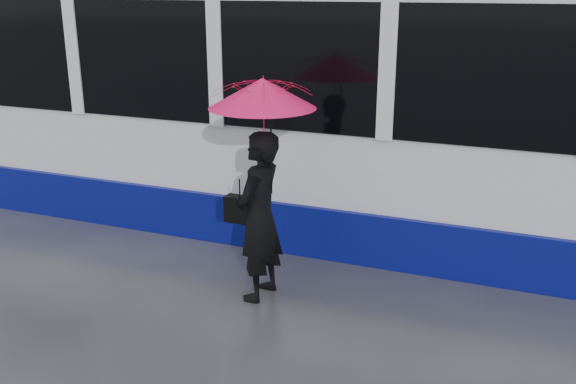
% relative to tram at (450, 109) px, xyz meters
% --- Properties ---
extents(ground, '(90.00, 90.00, 0.00)m').
position_rel_tram_xyz_m(ground, '(-0.99, -2.50, -1.64)').
color(ground, '#2D2D32').
rests_on(ground, ground).
extents(rails, '(34.00, 1.51, 0.02)m').
position_rel_tram_xyz_m(rails, '(-0.99, -0.00, -1.63)').
color(rails, '#3F3D38').
rests_on(rails, ground).
extents(tram, '(26.00, 2.56, 3.35)m').
position_rel_tram_xyz_m(tram, '(0.00, 0.00, 0.00)').
color(tram, white).
rests_on(tram, ground).
extents(woman, '(0.47, 0.67, 1.74)m').
position_rel_tram_xyz_m(woman, '(-1.46, -2.37, -0.77)').
color(woman, black).
rests_on(woman, ground).
extents(umbrella, '(1.10, 1.10, 1.17)m').
position_rel_tram_xyz_m(umbrella, '(-1.41, -2.37, 0.27)').
color(umbrella, '#F2144E').
rests_on(umbrella, ground).
extents(handbag, '(0.32, 0.16, 0.45)m').
position_rel_tram_xyz_m(handbag, '(-1.68, -2.35, -0.73)').
color(handbag, black).
rests_on(handbag, ground).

